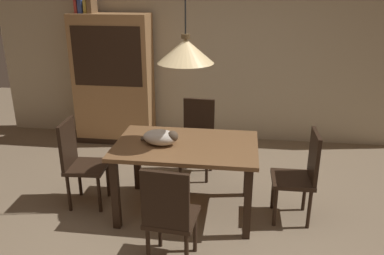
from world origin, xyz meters
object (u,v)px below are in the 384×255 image
object	(u,v)px
book_red_tall	(78,2)
chair_left_side	(79,160)
book_blue_wide	(82,4)
book_yellow_short	(87,6)
chair_far_back	(197,134)
chair_near_front	(169,214)
book_brown_thick	(92,5)
chair_right_side	(301,173)
hutch_bookcase	(114,82)
dining_table	(186,153)
pendant_lamp	(186,51)
cat_sleeping	(161,137)

from	to	relation	value
book_red_tall	chair_left_side	bearing A→B (deg)	-70.95
book_blue_wide	book_yellow_short	xyz separation A→B (m)	(0.06, 0.00, -0.03)
chair_far_back	book_blue_wide	size ratio (longest dim) A/B	3.88
chair_near_front	chair_far_back	bearing A→B (deg)	89.59
book_blue_wide	book_yellow_short	distance (m)	0.07
book_brown_thick	chair_right_side	bearing A→B (deg)	-34.14
chair_far_back	hutch_bookcase	xyz separation A→B (m)	(-1.34, 0.95, 0.38)
chair_near_front	book_blue_wide	xyz separation A→B (m)	(-1.69, 2.70, 1.46)
dining_table	pendant_lamp	world-z (taller)	pendant_lamp
book_yellow_short	chair_right_side	bearing A→B (deg)	-33.46
cat_sleeping	book_red_tall	xyz separation A→B (m)	(-1.52, 1.87, 1.16)
dining_table	pendant_lamp	xyz separation A→B (m)	(-0.00, 0.00, 1.01)
chair_right_side	pendant_lamp	xyz separation A→B (m)	(-1.13, -0.00, 1.15)
chair_near_front	pendant_lamp	size ratio (longest dim) A/B	0.72
book_brown_thick	cat_sleeping	bearing A→B (deg)	-54.73
book_red_tall	book_yellow_short	distance (m)	0.14
chair_right_side	cat_sleeping	xyz separation A→B (m)	(-1.37, -0.05, 0.32)
dining_table	book_yellow_short	bearing A→B (deg)	131.80
chair_far_back	cat_sleeping	world-z (taller)	chair_far_back
chair_right_side	book_yellow_short	world-z (taller)	book_yellow_short
cat_sleeping	book_brown_thick	bearing A→B (deg)	125.27
book_brown_thick	book_blue_wide	bearing A→B (deg)	180.00
chair_far_back	cat_sleeping	bearing A→B (deg)	-104.66
chair_left_side	book_red_tall	world-z (taller)	book_red_tall
book_blue_wide	pendant_lamp	bearing A→B (deg)	-47.08
book_blue_wide	chair_near_front	bearing A→B (deg)	-57.98
chair_right_side	book_yellow_short	distance (m)	3.60
pendant_lamp	hutch_bookcase	distance (m)	2.39
chair_far_back	cat_sleeping	xyz separation A→B (m)	(-0.24, -0.93, 0.32)
chair_far_back	pendant_lamp	distance (m)	1.45
dining_table	chair_left_side	bearing A→B (deg)	-179.76
chair_left_side	book_yellow_short	distance (m)	2.38
book_red_tall	hutch_bookcase	bearing A→B (deg)	-0.20
hutch_bookcase	book_blue_wide	xyz separation A→B (m)	(-0.37, 0.00, 1.08)
chair_left_side	chair_near_front	bearing A→B (deg)	-37.91
chair_near_front	chair_left_side	bearing A→B (deg)	142.09
chair_far_back	chair_right_side	bearing A→B (deg)	-38.01
chair_near_front	hutch_bookcase	xyz separation A→B (m)	(-1.32, 2.70, 0.38)
book_blue_wide	book_red_tall	bearing A→B (deg)	180.00
pendant_lamp	chair_left_side	bearing A→B (deg)	-179.76
dining_table	pendant_lamp	distance (m)	1.01
book_brown_thick	pendant_lamp	bearing A→B (deg)	-49.42
chair_near_front	dining_table	bearing A→B (deg)	89.55
chair_right_side	book_red_tall	world-z (taller)	book_red_tall
chair_right_side	cat_sleeping	world-z (taller)	chair_right_side
chair_far_back	hutch_bookcase	distance (m)	1.68
book_yellow_short	book_brown_thick	world-z (taller)	book_brown_thick
chair_near_front	cat_sleeping	size ratio (longest dim) A/B	2.38
book_red_tall	book_brown_thick	world-z (taller)	book_red_tall
cat_sleeping	book_blue_wide	world-z (taller)	book_blue_wide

